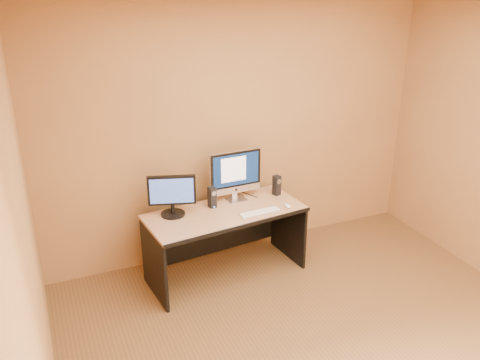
% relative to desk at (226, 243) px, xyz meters
% --- Properties ---
extents(walls, '(4.00, 4.00, 2.60)m').
position_rel_desk_xyz_m(walls, '(0.34, -1.51, 0.96)').
color(walls, '#A17241').
rests_on(walls, ground).
extents(ceiling, '(4.00, 4.00, 0.00)m').
position_rel_desk_xyz_m(ceiling, '(0.34, -1.51, 2.26)').
color(ceiling, white).
rests_on(ceiling, walls).
extents(desk, '(1.54, 0.80, 0.68)m').
position_rel_desk_xyz_m(desk, '(0.00, 0.00, 0.00)').
color(desk, tan).
rests_on(desk, ground).
extents(imac, '(0.53, 0.21, 0.51)m').
position_rel_desk_xyz_m(imac, '(0.20, 0.20, 0.60)').
color(imac, '#BABABE').
rests_on(imac, desk).
extents(second_monitor, '(0.49, 0.34, 0.39)m').
position_rel_desk_xyz_m(second_monitor, '(-0.47, 0.12, 0.54)').
color(second_monitor, black).
rests_on(second_monitor, desk).
extents(speaker_left, '(0.08, 0.08, 0.20)m').
position_rel_desk_xyz_m(speaker_left, '(-0.08, 0.14, 0.44)').
color(speaker_left, black).
rests_on(speaker_left, desk).
extents(speaker_right, '(0.08, 0.08, 0.20)m').
position_rel_desk_xyz_m(speaker_right, '(0.62, 0.16, 0.44)').
color(speaker_right, black).
rests_on(speaker_right, desk).
extents(keyboard, '(0.40, 0.12, 0.02)m').
position_rel_desk_xyz_m(keyboard, '(0.29, -0.16, 0.35)').
color(keyboard, silver).
rests_on(keyboard, desk).
extents(mouse, '(0.06, 0.10, 0.03)m').
position_rel_desk_xyz_m(mouse, '(0.58, -0.15, 0.36)').
color(mouse, silver).
rests_on(mouse, desk).
extents(cable_a, '(0.09, 0.19, 0.01)m').
position_rel_desk_xyz_m(cable_a, '(0.36, 0.25, 0.35)').
color(cable_a, black).
rests_on(cable_a, desk).
extents(cable_b, '(0.05, 0.16, 0.01)m').
position_rel_desk_xyz_m(cable_b, '(0.26, 0.28, 0.35)').
color(cable_b, black).
rests_on(cable_b, desk).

